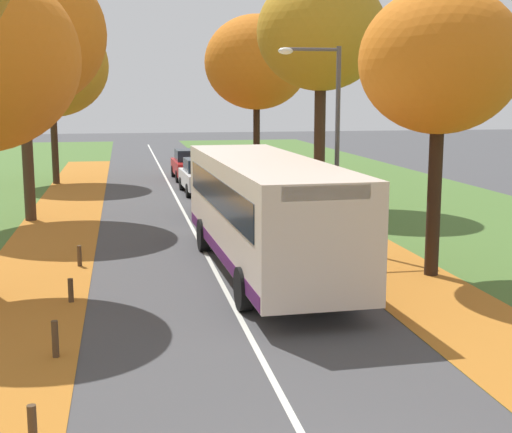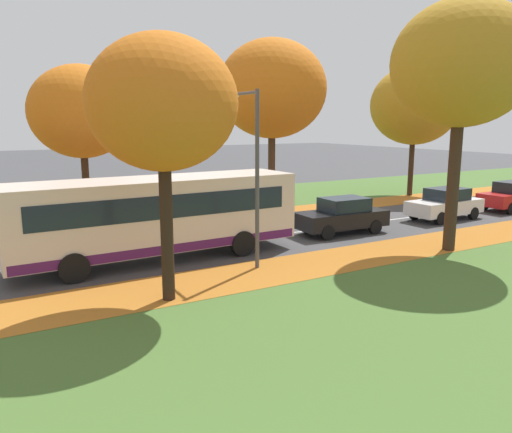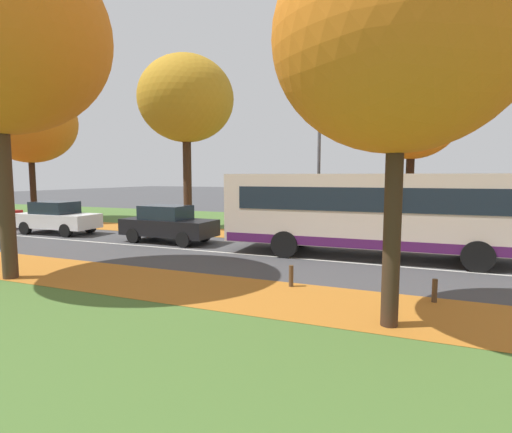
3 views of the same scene
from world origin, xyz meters
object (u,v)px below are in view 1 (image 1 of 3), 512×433
tree_right_far (257,62)px  bollard_fifth (79,256)px  bollard_fourth (71,291)px  car_red_third_in_line (190,164)px  bollard_third (55,339)px  tree_left_far (51,66)px  tree_right_mid (321,33)px  tree_right_near (440,62)px  car_black_lead (219,196)px  streetlamp_right (327,124)px  car_white_following (201,176)px  tree_left_mid (21,34)px  bus (264,208)px  bollard_second (33,429)px

tree_right_far → bollard_fifth: (-8.69, -20.21, -6.05)m
bollard_fourth → car_red_third_in_line: 23.44m
tree_right_far → bollard_third: 29.10m
tree_left_far → tree_right_mid: bearing=-41.2°
tree_right_near → car_black_lead: size_ratio=1.70×
tree_right_near → bollard_fifth: 10.68m
streetlamp_right → car_white_following: bearing=100.6°
car_white_following → bollard_fifth: bearing=-109.3°
tree_left_mid → bollard_fifth: 10.25m
bus → car_black_lead: size_ratio=2.46×
bus → car_red_third_in_line: bus is taller
bollard_fifth → tree_right_far: bearing=66.7°
tree_right_far → bollard_fourth: size_ratio=16.27×
tree_right_far → car_red_third_in_line: tree_right_far is taller
bollard_fourth → tree_left_far: bearing=95.7°
streetlamp_right → car_red_third_in_line: streetlamp_right is taller
car_red_third_in_line → streetlamp_right: bearing=-82.6°
bollard_second → bus: 10.17m
tree_right_near → streetlamp_right: tree_right_near is taller
tree_left_mid → car_white_following: bearing=41.2°
bollard_second → car_black_lead: (4.79, 17.45, 0.49)m
bollard_fifth → car_black_lead: size_ratio=0.14×
tree_right_near → bollard_second: bearing=-139.5°
tree_left_far → tree_right_far: tree_right_far is taller
tree_right_far → bollard_second: 32.34m
bollard_second → bollard_fifth: 10.34m
tree_right_far → car_black_lead: (-3.93, -13.10, -5.52)m
streetlamp_right → bollard_fifth: bearing=-171.4°
car_black_lead → bollard_third: bearing=-108.9°
bollard_fifth → car_white_following: (4.84, 13.82, 0.52)m
tree_left_mid → streetlamp_right: bearing=-35.0°
bollard_fourth → car_red_third_in_line: car_red_third_in_line is taller
tree_right_near → bus: 5.70m
bus → tree_right_near: bearing=-15.0°
tree_left_far → streetlamp_right: bearing=-62.0°
bollard_second → car_red_third_in_line: 30.22m
tree_right_far → bollard_fifth: 22.82m
bollard_third → car_black_lead: bearing=71.1°
tree_right_mid → car_red_third_in_line: tree_right_mid is taller
tree_left_far → bollard_third: (2.18, -25.72, -5.70)m
tree_left_far → streetlamp_right: tree_left_far is taller
streetlamp_right → car_white_following: 13.27m
tree_right_mid → tree_right_far: bearing=92.5°
bollard_fifth → car_white_following: size_ratio=0.14×
tree_right_near → streetlamp_right: 4.45m
tree_left_mid → streetlamp_right: 11.85m
tree_left_mid → tree_left_far: 11.17m
tree_right_mid → car_black_lead: (-4.42, -1.74, -6.21)m
car_black_lead → car_red_third_in_line: 12.38m
bus → car_black_lead: bearing=90.4°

